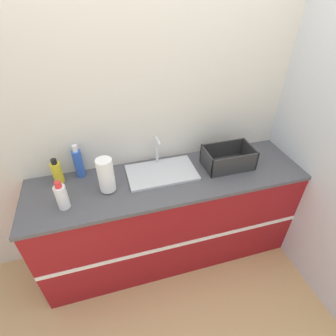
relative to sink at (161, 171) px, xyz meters
name	(u,v)px	position (x,y,z in m)	size (l,w,h in m)	color
ground_plane	(178,275)	(0.04, -0.36, -0.94)	(12.00, 12.00, 0.00)	tan
wall_back	(158,116)	(0.04, 0.24, 0.36)	(4.57, 0.06, 2.60)	beige
wall_right	(304,116)	(1.16, -0.07, 0.36)	(0.06, 2.58, 2.60)	silver
counter_cabinet	(169,218)	(0.04, -0.07, -0.48)	(2.19, 0.60, 0.92)	maroon
sink	(161,171)	(0.00, 0.00, 0.00)	(0.54, 0.33, 0.26)	silver
paper_towel_roll	(106,175)	(-0.43, -0.09, 0.12)	(0.12, 0.12, 0.27)	#4C4C51
dish_rack	(228,159)	(0.55, -0.05, 0.04)	(0.39, 0.25, 0.17)	#2D2D2D
bottle_yellow	(57,172)	(-0.78, 0.11, 0.07)	(0.07, 0.07, 0.21)	yellow
bottle_white_spray	(62,196)	(-0.73, -0.18, 0.08)	(0.08, 0.08, 0.22)	white
bottle_blue	(78,163)	(-0.62, 0.15, 0.11)	(0.07, 0.07, 0.28)	#2D56B7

